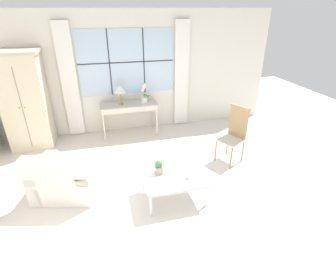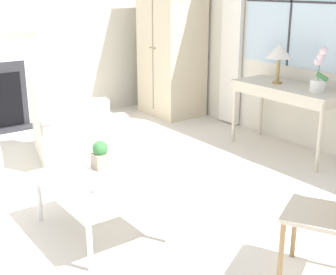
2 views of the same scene
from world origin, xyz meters
The scene contains 11 objects.
ground_plane centered at (0.00, 0.00, 0.00)m, with size 14.00×14.00×0.00m, color silver.
wall_back_windowed centered at (0.00, 3.02, 1.40)m, with size 7.20×0.14×2.80m.
armoire centered at (-2.22, 2.62, 1.04)m, with size 0.94×0.72×2.07m.
console_table centered at (-0.06, 2.66, 0.69)m, with size 1.32×0.56×0.78m.
table_lamp centered at (-0.23, 2.65, 1.13)m, with size 0.29×0.29×0.45m.
potted_orchid centered at (0.32, 2.64, 0.96)m, with size 0.20×0.15×0.47m.
armchair_upholstered centered at (-1.35, 0.63, 0.27)m, with size 1.17×1.11×0.85m.
side_chair_wooden centered at (1.81, 0.93, 0.62)m, with size 0.59×0.59×1.13m.
coffee_table centered at (0.32, 0.04, 0.39)m, with size 0.99×0.74×0.43m.
potted_plant_small centered at (0.11, 0.18, 0.55)m, with size 0.13×0.13×0.23m.
pillar_candle centered at (0.53, -0.08, 0.47)m, with size 0.09×0.09×0.11m.
Camera 1 is at (-0.63, -3.25, 2.82)m, focal length 28.00 mm.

